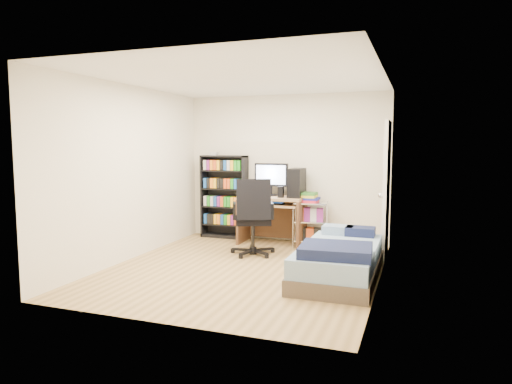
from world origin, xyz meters
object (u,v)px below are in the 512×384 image
at_px(media_shelf, 224,196).
at_px(computer_desk, 279,201).
at_px(office_chair, 253,231).
at_px(bed, 339,260).

xyz_separation_m(media_shelf, computer_desk, (1.08, -0.18, -0.03)).
bearing_deg(media_shelf, office_chair, -48.65).
relative_size(computer_desk, bed, 0.72).
bearing_deg(computer_desk, office_chair, -98.86).
bearing_deg(bed, media_shelf, 141.94).
bearing_deg(office_chair, media_shelf, 108.88).
xyz_separation_m(media_shelf, bed, (2.36, -1.84, -0.52)).
distance_m(media_shelf, computer_desk, 1.09).
xyz_separation_m(computer_desk, office_chair, (-0.14, -0.89, -0.35)).
distance_m(computer_desk, bed, 2.16).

